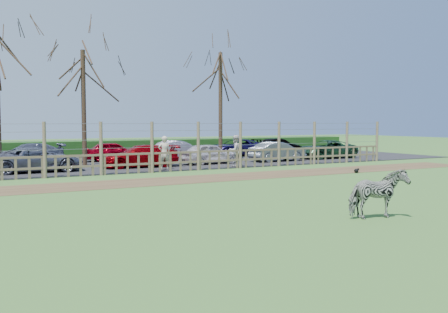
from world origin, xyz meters
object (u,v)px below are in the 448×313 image
car_3 (140,156)px  car_13 (279,146)px  car_4 (209,154)px  car_5 (278,151)px  visitor_b (235,151)px  car_10 (113,151)px  visitor_a (164,153)px  car_2 (37,160)px  car_11 (178,150)px  car_6 (326,149)px  car_12 (236,148)px  car_9 (27,154)px  tree_right (220,80)px  tree_mid (83,79)px  zebra (378,194)px  crow (357,171)px

car_3 → car_13: size_ratio=1.00×
car_4 → car_5: 4.65m
visitor_b → car_10: size_ratio=0.49×
visitor_a → car_2: size_ratio=0.40×
car_5 → car_11: size_ratio=1.00×
car_6 → car_3: bearing=-87.7°
car_5 → car_12: (0.10, 5.35, 0.00)m
visitor_b → car_5: size_ratio=0.47×
car_2 → car_11: bearing=-63.6°
car_3 → car_9: size_ratio=1.00×
car_2 → tree_right: bearing=-75.3°
car_4 → car_2: bearing=85.9°
tree_mid → visitor_b: 9.44m
car_6 → car_11: 9.95m
tree_right → car_6: 8.47m
car_5 → car_11: same height
car_3 → visitor_b: bearing=68.8°
car_12 → car_13: bearing=89.7°
tree_mid → car_9: bearing=142.9°
visitor_a → car_9: (-5.74, 6.81, -0.26)m
car_2 → car_11: 10.75m
car_6 → car_13: 4.91m
car_6 → car_12: size_ratio=1.00×
visitor_b → car_12: bearing=-129.2°
car_2 → car_13: (17.99, 5.28, 0.00)m
car_4 → car_12: same height
visitor_a → car_3: visitor_a is taller
visitor_b → car_2: 10.18m
car_3 → car_11: size_ratio=1.14×
zebra → car_12: bearing=-12.1°
car_4 → car_12: size_ratio=0.82×
crow → car_5: 7.52m
visitor_b → car_11: size_ratio=0.47×
car_3 → car_11: bearing=142.2°
car_13 → car_12: bearing=85.8°
crow → car_3: (-8.35, 7.62, 0.53)m
car_9 → car_10: size_ratio=1.17×
visitor_b → car_9: (-9.80, 7.03, -0.26)m
car_6 → car_10: 14.00m
zebra → car_10: (-0.72, 21.50, -0.00)m
car_11 → car_12: same height
car_10 → car_11: size_ratio=0.97×
car_2 → car_13: size_ratio=1.04×
tree_right → visitor_b: (-1.99, -5.42, -4.34)m
zebra → car_6: size_ratio=0.35×
car_4 → car_5: (4.64, -0.25, 0.00)m
visitor_b → visitor_a: bearing=-12.1°
car_2 → car_12: same height
visitor_a → car_10: (-0.65, 6.96, -0.26)m
tree_right → visitor_a: 9.08m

